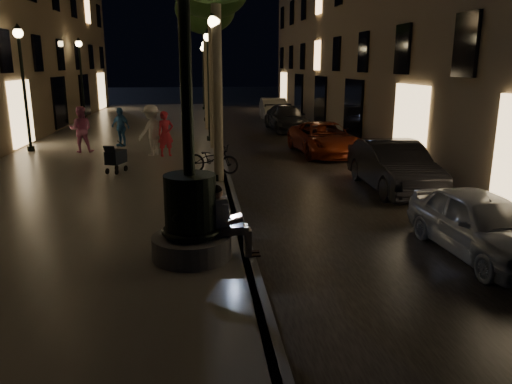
{
  "coord_description": "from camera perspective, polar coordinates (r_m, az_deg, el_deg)",
  "views": [
    {
      "loc": [
        -0.83,
        -6.37,
        3.52
      ],
      "look_at": [
        0.26,
        3.0,
        1.1
      ],
      "focal_mm": 35.0,
      "sensor_mm": 36.0,
      "label": 1
    }
  ],
  "objects": [
    {
      "name": "promenade",
      "position": [
        21.87,
        -14.96,
        4.91
      ],
      "size": [
        8.0,
        45.0,
        0.2
      ],
      "primitive_type": "cube",
      "color": "slate",
      "rests_on": "ground"
    },
    {
      "name": "car_rear",
      "position": [
        27.6,
        3.49,
        8.41
      ],
      "size": [
        2.12,
        4.63,
        1.31
      ],
      "primitive_type": "imported",
      "rotation": [
        0.0,
        0.0,
        0.06
      ],
      "color": "#28292D",
      "rests_on": "ground"
    },
    {
      "name": "lamp_curb_c",
      "position": [
        30.38,
        -5.83,
        13.78
      ],
      "size": [
        0.36,
        0.36,
        4.81
      ],
      "color": "black",
      "rests_on": "promenade"
    },
    {
      "name": "bicycle",
      "position": [
        15.72,
        -4.98,
        3.8
      ],
      "size": [
        1.81,
        1.22,
        0.9
      ],
      "primitive_type": "imported",
      "rotation": [
        0.0,
        0.0,
        1.17
      ],
      "color": "black",
      "rests_on": "promenade"
    },
    {
      "name": "lamp_curb_b",
      "position": [
        22.38,
        -5.45,
        13.6
      ],
      "size": [
        0.36,
        0.36,
        4.81
      ],
      "color": "black",
      "rests_on": "promenade"
    },
    {
      "name": "lamp_left_c",
      "position": [
        31.07,
        -19.39,
        13.08
      ],
      "size": [
        0.36,
        0.36,
        4.81
      ],
      "color": "black",
      "rests_on": "promenade"
    },
    {
      "name": "pedestrian_pink",
      "position": [
        20.53,
        -19.37,
        6.77
      ],
      "size": [
        0.88,
        0.69,
        1.77
      ],
      "primitive_type": "imported",
      "rotation": [
        0.0,
        0.0,
        3.16
      ],
      "color": "#C6689B",
      "rests_on": "promenade"
    },
    {
      "name": "lamp_curb_a",
      "position": [
        14.38,
        -4.66,
        13.2
      ],
      "size": [
        0.36,
        0.36,
        4.81
      ],
      "color": "black",
      "rests_on": "promenade"
    },
    {
      "name": "car_second",
      "position": [
        14.74,
        15.47,
        2.85
      ],
      "size": [
        1.52,
        4.3,
        1.41
      ],
      "primitive_type": "imported",
      "rotation": [
        0.0,
        0.0,
        -0.01
      ],
      "color": "black",
      "rests_on": "ground"
    },
    {
      "name": "tree_far",
      "position": [
        32.51,
        -5.89,
        19.46
      ],
      "size": [
        3.0,
        3.0,
        7.5
      ],
      "color": "#6B604C",
      "rests_on": "promenade"
    },
    {
      "name": "cobble_lane",
      "position": [
        22.0,
        3.47,
        5.18
      ],
      "size": [
        6.0,
        45.0,
        0.02
      ],
      "primitive_type": "cube",
      "color": "black",
      "rests_on": "ground"
    },
    {
      "name": "car_front",
      "position": [
        10.27,
        24.35,
        -3.36
      ],
      "size": [
        1.65,
        3.69,
        1.23
      ],
      "primitive_type": "imported",
      "rotation": [
        0.0,
        0.0,
        0.05
      ],
      "color": "#A0A3A8",
      "rests_on": "ground"
    },
    {
      "name": "tree_third",
      "position": [
        26.51,
        -5.83,
        19.99
      ],
      "size": [
        3.0,
        3.0,
        7.2
      ],
      "color": "#6B604C",
      "rests_on": "promenade"
    },
    {
      "name": "car_third",
      "position": [
        20.22,
        7.81,
        6.07
      ],
      "size": [
        2.35,
        4.71,
        1.28
      ],
      "primitive_type": "imported",
      "rotation": [
        0.0,
        0.0,
        0.05
      ],
      "color": "maroon",
      "rests_on": "ground"
    },
    {
      "name": "pedestrian_white",
      "position": [
        19.16,
        -11.8,
        6.93
      ],
      "size": [
        1.34,
        1.35,
        1.87
      ],
      "primitive_type": "imported",
      "rotation": [
        0.0,
        0.0,
        3.93
      ],
      "color": "white",
      "rests_on": "promenade"
    },
    {
      "name": "pedestrian_red",
      "position": [
        18.82,
        -10.29,
        6.56
      ],
      "size": [
        0.71,
        0.6,
        1.66
      ],
      "primitive_type": "imported",
      "rotation": [
        0.0,
        0.0,
        0.38
      ],
      "color": "red",
      "rests_on": "promenade"
    },
    {
      "name": "pedestrian_blue",
      "position": [
        21.61,
        -15.23,
        7.2
      ],
      "size": [
        0.99,
        0.87,
        1.6
      ],
      "primitive_type": "imported",
      "rotation": [
        0.0,
        0.0,
        5.65
      ],
      "color": "#25558A",
      "rests_on": "promenade"
    },
    {
      "name": "ground",
      "position": [
        21.68,
        -4.39,
        5.0
      ],
      "size": [
        120.0,
        120.0,
        0.0
      ],
      "primitive_type": "plane",
      "color": "black",
      "rests_on": "ground"
    },
    {
      "name": "lamp_curb_d",
      "position": [
        38.38,
        -6.05,
        13.89
      ],
      "size": [
        0.36,
        0.36,
        4.81
      ],
      "color": "black",
      "rests_on": "promenade"
    },
    {
      "name": "car_fifth",
      "position": [
        32.03,
        2.07,
        9.36
      ],
      "size": [
        1.66,
        4.4,
        1.43
      ],
      "primitive_type": "imported",
      "rotation": [
        0.0,
        0.0,
        -0.03
      ],
      "color": "#9E9E99",
      "rests_on": "ground"
    },
    {
      "name": "seated_man_laptop",
      "position": [
        8.79,
        -3.46,
        -3.04
      ],
      "size": [
        0.94,
        0.32,
        1.31
      ],
      "color": "gray",
      "rests_on": "promenade"
    },
    {
      "name": "lamp_left_b",
      "position": [
        21.41,
        -25.15,
        12.31
      ],
      "size": [
        0.36,
        0.36,
        4.81
      ],
      "color": "black",
      "rests_on": "promenade"
    },
    {
      "name": "curb_strip",
      "position": [
        21.66,
        -4.39,
        5.26
      ],
      "size": [
        0.25,
        45.0,
        0.2
      ],
      "primitive_type": "cube",
      "color": "#59595B",
      "rests_on": "ground"
    },
    {
      "name": "fountain_lamppost",
      "position": [
        8.69,
        -7.52,
        -1.17
      ],
      "size": [
        1.4,
        1.4,
        5.21
      ],
      "color": "#59595B",
      "rests_on": "promenade"
    },
    {
      "name": "stroller",
      "position": [
        16.28,
        -15.75,
        3.86
      ],
      "size": [
        0.64,
        0.97,
        0.99
      ],
      "rotation": [
        0.0,
        0.0,
        -0.39
      ],
      "color": "black",
      "rests_on": "promenade"
    }
  ]
}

